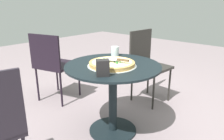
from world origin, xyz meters
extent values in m
plane|color=gray|center=(0.00, 0.00, 0.00)|extent=(10.00, 10.00, 0.00)
cylinder|color=black|center=(0.00, 0.00, 0.67)|extent=(0.87, 0.87, 0.02)
cylinder|color=black|center=(0.00, 0.00, 0.34)|extent=(0.08, 0.08, 0.65)
cylinder|color=black|center=(0.00, 0.00, 0.01)|extent=(0.46, 0.46, 0.02)
cylinder|color=silver|center=(-0.03, -0.01, 0.68)|extent=(0.43, 0.43, 0.00)
cylinder|color=tan|center=(-0.03, -0.01, 0.70)|extent=(0.40, 0.40, 0.03)
cylinder|color=beige|center=(-0.03, -0.01, 0.72)|extent=(0.36, 0.36, 0.00)
sphere|color=#396C33|center=(-0.01, -0.09, 0.73)|extent=(0.02, 0.02, 0.02)
sphere|color=#E3EEC5|center=(0.04, -0.06, 0.73)|extent=(0.02, 0.02, 0.02)
sphere|color=#36641F|center=(-0.07, 0.11, 0.73)|extent=(0.02, 0.02, 0.02)
sphere|color=#316232|center=(0.01, -0.01, 0.73)|extent=(0.01, 0.01, 0.01)
sphere|color=silver|center=(-0.06, -0.13, 0.73)|extent=(0.02, 0.02, 0.02)
sphere|color=#2F6F2D|center=(-0.03, 0.08, 0.73)|extent=(0.02, 0.02, 0.02)
sphere|color=#2C6B30|center=(-0.04, -0.09, 0.73)|extent=(0.02, 0.02, 0.02)
sphere|color=#246B30|center=(-0.02, -0.04, 0.73)|extent=(0.01, 0.01, 0.01)
cube|color=silver|center=(-0.02, -0.01, 0.74)|extent=(0.10, 0.12, 0.00)
cube|color=brown|center=(0.00, -0.12, 0.75)|extent=(0.04, 0.11, 0.02)
cylinder|color=silver|center=(0.25, 0.20, 0.73)|extent=(0.08, 0.08, 0.10)
cube|color=black|center=(-0.27, -0.13, 0.75)|extent=(0.12, 0.12, 0.13)
cylinder|color=#241F28|center=(-0.82, 0.30, 0.21)|extent=(0.02, 0.02, 0.42)
cube|color=#2A2824|center=(0.83, 0.09, 0.45)|extent=(0.43, 0.43, 0.03)
cube|color=#2A2824|center=(0.84, 0.28, 0.68)|extent=(0.40, 0.06, 0.42)
cylinder|color=#2A2824|center=(0.98, -0.09, 0.22)|extent=(0.02, 0.02, 0.43)
cylinder|color=#2A2824|center=(0.64, -0.06, 0.22)|extent=(0.02, 0.02, 0.43)
cylinder|color=#2A2824|center=(1.01, 0.25, 0.22)|extent=(0.02, 0.02, 0.43)
cylinder|color=#2A2824|center=(0.67, 0.28, 0.22)|extent=(0.02, 0.02, 0.43)
cube|color=black|center=(0.10, 1.03, 0.45)|extent=(0.54, 0.54, 0.03)
cube|color=black|center=(-0.09, 0.97, 0.67)|extent=(0.14, 0.43, 0.40)
cylinder|color=black|center=(0.23, 1.26, 0.22)|extent=(0.02, 0.02, 0.44)
cylinder|color=black|center=(0.34, 0.90, 0.22)|extent=(0.02, 0.02, 0.44)
cylinder|color=black|center=(-0.13, 1.16, 0.22)|extent=(0.02, 0.02, 0.44)
cylinder|color=black|center=(-0.03, 0.80, 0.22)|extent=(0.02, 0.02, 0.44)
camera|label=1|loc=(-1.40, -1.24, 1.24)|focal=34.79mm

